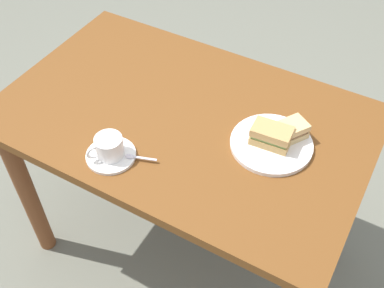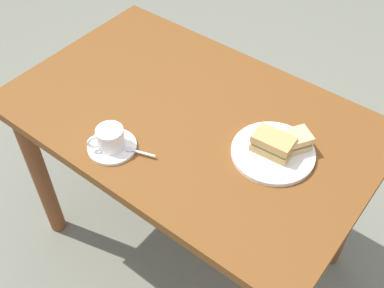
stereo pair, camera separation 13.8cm
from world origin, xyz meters
TOP-DOWN VIEW (x-y plane):
  - ground_plane at (0.00, 0.00)m, footprint 6.00×6.00m
  - dining_table at (0.00, 0.00)m, footprint 1.18×0.75m
  - sandwich_plate at (0.30, 0.01)m, footprint 0.25×0.25m
  - sandwich_front at (0.29, 0.01)m, footprint 0.12×0.08m
  - sandwich_back at (0.33, 0.05)m, footprint 0.12×0.14m
  - coffee_saucer at (-0.09, -0.26)m, footprint 0.15×0.15m
  - coffee_cup at (-0.10, -0.26)m, footprint 0.08×0.10m
  - spoon at (-0.02, -0.23)m, footprint 0.10×0.04m

SIDE VIEW (x-z plane):
  - ground_plane at x=0.00m, z-range 0.00..0.00m
  - dining_table at x=0.00m, z-range 0.25..1.02m
  - coffee_saucer at x=-0.09m, z-range 0.77..0.78m
  - sandwich_plate at x=0.30m, z-range 0.77..0.78m
  - spoon at x=-0.02m, z-range 0.78..0.78m
  - sandwich_back at x=0.33m, z-range 0.78..0.83m
  - sandwich_front at x=0.29m, z-range 0.78..0.84m
  - coffee_cup at x=-0.10m, z-range 0.78..0.84m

